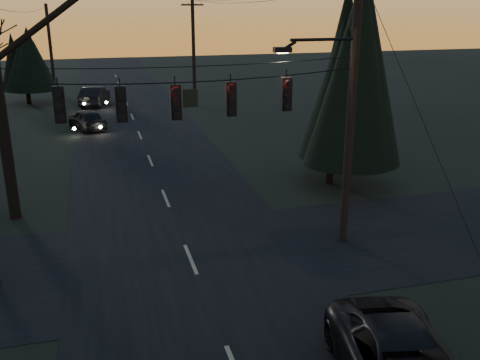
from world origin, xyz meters
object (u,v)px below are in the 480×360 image
object	(u,v)px
evergreen_right	(335,79)
sedan_oncoming_a	(87,119)
sedan_oncoming_b	(95,96)
utility_pole_far_l	(56,95)
utility_pole_far_r	(195,104)
utility_pole_right	(342,241)

from	to	relation	value
evergreen_right	sedan_oncoming_a	distance (m)	18.75
evergreen_right	sedan_oncoming_b	distance (m)	26.03
evergreen_right	sedan_oncoming_b	size ratio (longest dim) A/B	1.83
utility_pole_far_l	sedan_oncoming_a	distance (m)	15.57
utility_pole_far_l	utility_pole_far_r	bearing A→B (deg)	-34.82
utility_pole_far_r	sedan_oncoming_a	distance (m)	11.38
utility_pole_right	utility_pole_far_l	bearing A→B (deg)	107.72
utility_pole_far_l	sedan_oncoming_b	xyz separation A→B (m)	(3.45, -6.39, 0.77)
utility_pole_right	sedan_oncoming_a	distance (m)	22.47
sedan_oncoming_a	sedan_oncoming_b	world-z (taller)	sedan_oncoming_b
utility_pole_far_l	sedan_oncoming_b	world-z (taller)	utility_pole_far_l
utility_pole_far_l	sedan_oncoming_a	world-z (taller)	utility_pole_far_l
utility_pole_right	evergreen_right	size ratio (longest dim) A/B	1.17
utility_pole_right	utility_pole_far_r	distance (m)	28.00
sedan_oncoming_b	utility_pole_far_r	bearing A→B (deg)	-177.93
utility_pole_right	sedan_oncoming_b	bearing A→B (deg)	105.21
utility_pole_far_r	utility_pole_far_l	world-z (taller)	utility_pole_far_r
utility_pole_far_l	sedan_oncoming_b	size ratio (longest dim) A/B	1.71
sedan_oncoming_a	evergreen_right	bearing A→B (deg)	107.53
sedan_oncoming_b	sedan_oncoming_a	bearing A→B (deg)	99.20
utility_pole_far_r	utility_pole_far_l	distance (m)	14.01
sedan_oncoming_b	utility_pole_right	bearing A→B (deg)	118.58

